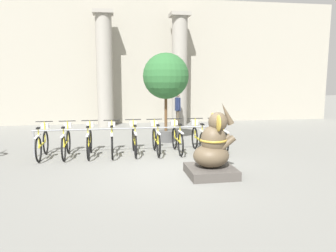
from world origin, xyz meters
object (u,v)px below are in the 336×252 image
(bicycle_4, at_px, (134,140))
(bicycle_2, at_px, (89,142))
(bicycle_6, at_px, (177,139))
(bicycle_7, at_px, (198,139))
(potted_tree, at_px, (166,78))
(person_pedestrian, at_px, (178,107))
(bicycle_0, at_px, (42,143))
(bicycle_1, at_px, (66,143))
(bicycle_3, at_px, (112,141))
(bicycle_5, at_px, (156,140))
(bicycle_8, at_px, (219,138))
(elephant_statue, at_px, (213,151))

(bicycle_4, bearing_deg, bicycle_2, -179.57)
(bicycle_2, relative_size, bicycle_6, 1.00)
(bicycle_7, height_order, potted_tree, potted_tree)
(potted_tree, bearing_deg, person_pedestrian, 71.51)
(bicycle_0, distance_m, bicycle_7, 4.51)
(bicycle_1, height_order, bicycle_7, same)
(bicycle_2, height_order, bicycle_7, same)
(bicycle_3, height_order, bicycle_5, same)
(bicycle_5, height_order, potted_tree, potted_tree)
(bicycle_2, height_order, bicycle_3, same)
(bicycle_4, height_order, bicycle_7, same)
(bicycle_5, relative_size, bicycle_8, 1.00)
(bicycle_5, xyz_separation_m, elephant_statue, (0.99, -2.45, 0.17))
(bicycle_6, xyz_separation_m, potted_tree, (-0.07, 1.74, 1.80))
(bicycle_0, distance_m, bicycle_8, 5.16)
(bicycle_5, height_order, person_pedestrian, person_pedestrian)
(bicycle_3, relative_size, potted_tree, 0.54)
(bicycle_5, relative_size, bicycle_6, 1.00)
(potted_tree, bearing_deg, bicycle_3, -136.39)
(bicycle_4, relative_size, elephant_statue, 0.97)
(bicycle_1, bearing_deg, bicycle_4, 0.75)
(bicycle_1, distance_m, potted_tree, 4.04)
(bicycle_5, xyz_separation_m, bicycle_8, (1.93, -0.03, 0.00))
(bicycle_6, distance_m, person_pedestrian, 4.92)
(potted_tree, bearing_deg, bicycle_0, -155.14)
(bicycle_2, distance_m, bicycle_8, 3.87)
(potted_tree, bearing_deg, elephant_statue, -84.48)
(elephant_statue, bearing_deg, bicycle_5, 111.92)
(bicycle_1, distance_m, person_pedestrian, 6.40)
(bicycle_0, xyz_separation_m, person_pedestrian, (4.82, 4.82, 0.53))
(person_pedestrian, bearing_deg, bicycle_5, -108.38)
(elephant_statue, height_order, potted_tree, potted_tree)
(bicycle_1, distance_m, bicycle_7, 3.87)
(bicycle_0, height_order, bicycle_5, same)
(bicycle_8, bearing_deg, elephant_statue, -111.37)
(bicycle_2, bearing_deg, potted_tree, 34.71)
(bicycle_6, distance_m, elephant_statue, 2.50)
(bicycle_6, xyz_separation_m, bicycle_8, (1.29, -0.05, 0.00))
(bicycle_7, xyz_separation_m, bicycle_8, (0.64, -0.01, 0.00))
(bicycle_1, xyz_separation_m, bicycle_8, (4.51, -0.03, 0.00))
(potted_tree, bearing_deg, bicycle_7, -68.24)
(bicycle_1, bearing_deg, potted_tree, 29.09)
(bicycle_3, relative_size, elephant_statue, 0.97)
(bicycle_6, bearing_deg, bicycle_4, 179.80)
(bicycle_3, distance_m, person_pedestrian, 5.66)
(bicycle_0, distance_m, bicycle_5, 3.22)
(bicycle_3, distance_m, bicycle_6, 1.93)
(bicycle_1, distance_m, bicycle_4, 1.93)
(bicycle_7, distance_m, bicycle_8, 0.64)
(bicycle_4, distance_m, elephant_statue, 2.97)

